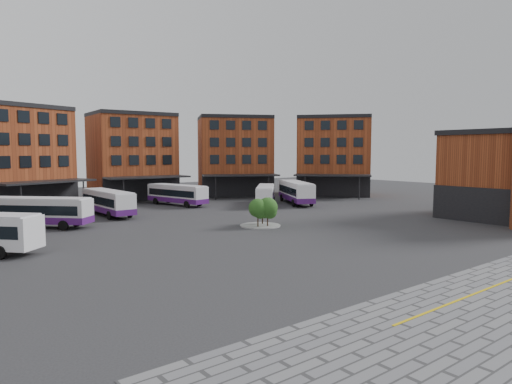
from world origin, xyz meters
TOP-DOWN VIEW (x-y plane):
  - ground at (0.00, 0.00)m, footprint 160.00×160.00m
  - main_building at (-4.77, 38.25)m, footprint 94.14×42.48m
  - tree_island at (2.11, 11.59)m, footprint 4.40×4.40m
  - bus_b at (-17.17, 25.83)m, footprint 9.83×10.01m
  - bus_c at (-7.95, 30.35)m, footprint 3.05×11.38m
  - bus_d at (4.28, 34.89)m, footprint 4.86×11.28m
  - bus_e at (14.79, 26.70)m, footprint 8.77×9.41m
  - bus_f at (19.86, 25.44)m, footprint 8.26×11.98m

SIDE VIEW (x-z plane):
  - ground at x=0.00m, z-range 0.00..0.00m
  - bus_e at x=14.79m, z-range 0.12..3.07m
  - bus_d at x=4.28m, z-range 0.13..3.23m
  - bus_c at x=-7.95m, z-range 0.13..3.32m
  - bus_b at x=-17.17m, z-range 0.13..3.35m
  - tree_island at x=2.11m, z-range 0.18..3.38m
  - bus_f at x=19.86m, z-range 0.14..3.56m
  - main_building at x=-4.77m, z-range -0.07..14.53m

